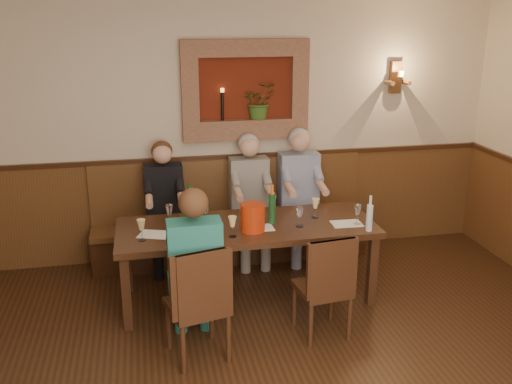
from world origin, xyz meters
TOP-DOWN VIEW (x-y plane):
  - room_shell at (0.00, 0.00)m, footprint 6.04×6.04m
  - wainscoting at (0.00, -0.00)m, footprint 6.02×6.02m
  - wall_niche at (0.24, 2.94)m, footprint 1.36×0.30m
  - wall_sconce at (1.90, 2.93)m, footprint 0.25×0.20m
  - dining_table at (0.00, 1.85)m, footprint 2.40×0.90m
  - bench at (0.00, 2.79)m, footprint 3.00×0.45m
  - chair_near_left at (-0.56, 0.95)m, footprint 0.53×0.53m
  - chair_near_right at (0.51, 1.08)m, footprint 0.46×0.46m
  - person_bench_left at (-0.71, 2.69)m, footprint 0.40×0.49m
  - person_bench_mid at (0.20, 2.69)m, footprint 0.42×0.51m
  - person_bench_right at (0.76, 2.69)m, footprint 0.43×0.53m
  - person_chair_front at (-0.56, 1.07)m, footprint 0.41×0.51m
  - spittoon_bucket at (0.03, 1.70)m, footprint 0.24×0.24m
  - wine_bottle_green_a at (0.24, 1.84)m, footprint 0.07×0.07m
  - wine_bottle_green_b at (-0.50, 2.04)m, footprint 0.08×0.08m
  - water_bottle at (1.06, 1.48)m, footprint 0.08×0.08m
  - tasting_sheet_a at (-0.84, 1.77)m, footprint 0.34×0.29m
  - tasting_sheet_b at (0.10, 1.74)m, footprint 0.27×0.19m
  - tasting_sheet_c at (0.93, 1.69)m, footprint 0.29×0.21m
  - tasting_sheet_d at (-0.49, 1.57)m, footprint 0.31×0.27m
  - wine_glass_0 at (-0.04, 1.70)m, footprint 0.08×0.08m
  - wine_glass_1 at (-0.96, 1.66)m, footprint 0.08×0.08m
  - wine_glass_2 at (-0.36, 1.98)m, footprint 0.08×0.08m
  - wine_glass_3 at (0.47, 1.71)m, footprint 0.08×0.08m
  - wine_glass_4 at (0.68, 1.91)m, footprint 0.08×0.08m
  - wine_glass_5 at (-0.70, 2.00)m, footprint 0.08×0.08m
  - wine_glass_6 at (-0.52, 1.64)m, footprint 0.08×0.08m
  - wine_glass_7 at (-0.18, 1.59)m, footprint 0.08×0.08m
  - wine_glass_8 at (0.27, 1.98)m, footprint 0.08×0.08m
  - wine_glass_9 at (1.01, 1.66)m, footprint 0.08×0.08m

SIDE VIEW (x-z plane):
  - chair_near_right at x=0.51m, z-range -0.20..0.74m
  - chair_near_left at x=-0.56m, z-range -0.21..0.78m
  - bench at x=0.00m, z-range -0.23..0.88m
  - person_bench_left at x=-0.71m, z-range -0.12..1.26m
  - person_chair_front at x=-0.56m, z-range -0.12..1.29m
  - person_bench_mid at x=0.20m, z-range -0.12..1.29m
  - wainscoting at x=0.00m, z-range 0.01..1.16m
  - person_bench_right at x=0.76m, z-range -0.12..1.33m
  - dining_table at x=0.00m, z-range 0.30..1.05m
  - tasting_sheet_a at x=-0.84m, z-range 0.75..0.75m
  - tasting_sheet_b at x=0.10m, z-range 0.75..0.75m
  - tasting_sheet_c at x=0.93m, z-range 0.75..0.75m
  - tasting_sheet_d at x=-0.49m, z-range 0.75..0.75m
  - wine_glass_0 at x=-0.04m, z-range 0.75..0.94m
  - wine_glass_1 at x=-0.96m, z-range 0.75..0.94m
  - wine_glass_2 at x=-0.36m, z-range 0.75..0.94m
  - wine_glass_3 at x=0.47m, z-range 0.75..0.94m
  - wine_glass_4 at x=0.68m, z-range 0.75..0.94m
  - wine_glass_5 at x=-0.70m, z-range 0.75..0.94m
  - wine_glass_6 at x=-0.52m, z-range 0.75..0.94m
  - wine_glass_7 at x=-0.18m, z-range 0.75..0.94m
  - wine_glass_8 at x=0.27m, z-range 0.75..0.94m
  - wine_glass_9 at x=1.01m, z-range 0.75..0.94m
  - spittoon_bucket at x=0.03m, z-range 0.75..1.00m
  - water_bottle at x=1.06m, z-range 0.72..1.05m
  - wine_bottle_green_b at x=-0.50m, z-range 0.71..1.09m
  - wine_bottle_green_a at x=0.24m, z-range 0.71..1.09m
  - wall_niche at x=0.24m, z-range 1.28..2.34m
  - room_shell at x=0.00m, z-range 0.48..3.30m
  - wall_sconce at x=1.90m, z-range 1.77..2.12m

